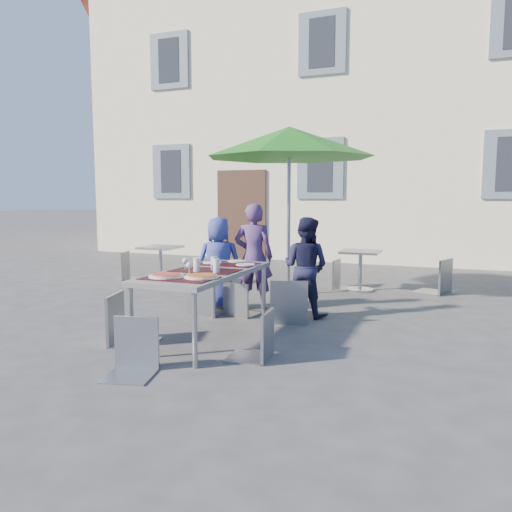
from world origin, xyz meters
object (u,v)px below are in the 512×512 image
at_px(child_1, 254,257).
at_px(child_2, 306,267).
at_px(dining_table, 205,276).
at_px(bg_chair_r_1, 440,254).
at_px(chair_0, 205,274).
at_px(pizza_near_right, 202,276).
at_px(cafe_table_0, 161,260).
at_px(bg_chair_l_1, 342,257).
at_px(chair_3, 124,288).
at_px(chair_5, 132,313).
at_px(patio_umbrella, 289,144).
at_px(cafe_table_1, 360,265).
at_px(child_0, 219,263).
at_px(chair_1, 239,279).
at_px(bg_chair_r_0, 204,254).
at_px(bg_chair_l_0, 131,248).
at_px(pizza_near_left, 166,275).
at_px(chair_2, 290,274).
at_px(chair_4, 258,306).

relative_size(child_1, child_2, 1.14).
distance_m(dining_table, bg_chair_r_1, 4.33).
distance_m(dining_table, chair_0, 1.16).
bearing_deg(pizza_near_right, cafe_table_0, 128.08).
xyz_separation_m(cafe_table_0, bg_chair_l_1, (3.08, 0.75, 0.11)).
relative_size(chair_3, bg_chair_r_1, 0.94).
xyz_separation_m(pizza_near_right, chair_5, (-0.30, -0.73, -0.24)).
distance_m(patio_umbrella, cafe_table_1, 2.29).
height_order(child_0, cafe_table_1, child_0).
bearing_deg(cafe_table_1, child_2, -99.71).
height_order(chair_1, cafe_table_0, chair_1).
relative_size(dining_table, bg_chair_r_0, 2.03).
relative_size(patio_umbrella, bg_chair_l_0, 2.63).
height_order(child_1, chair_1, child_1).
relative_size(pizza_near_left, bg_chair_r_0, 0.38).
height_order(chair_2, patio_umbrella, patio_umbrella).
bearing_deg(chair_4, child_1, 113.13).
bearing_deg(chair_3, bg_chair_r_0, 104.67).
bearing_deg(chair_0, bg_chair_l_1, 63.36).
xyz_separation_m(dining_table, chair_0, (-0.54, 1.02, -0.15)).
xyz_separation_m(bg_chair_r_0, bg_chair_l_1, (2.37, 0.47, 0.00)).
relative_size(chair_1, bg_chair_l_0, 0.85).
bearing_deg(chair_5, child_0, 99.09).
distance_m(chair_3, chair_4, 1.49).
distance_m(patio_umbrella, bg_chair_r_0, 2.51).
distance_m(pizza_near_right, bg_chair_l_0, 4.81).
bearing_deg(cafe_table_1, chair_3, -114.24).
xyz_separation_m(pizza_near_right, chair_4, (0.58, 0.03, -0.26)).
xyz_separation_m(child_2, bg_chair_l_0, (-3.84, 1.58, -0.06)).
relative_size(chair_4, bg_chair_r_1, 0.83).
xyz_separation_m(pizza_near_left, bg_chair_r_0, (-1.50, 3.63, -0.24)).
bearing_deg(child_0, chair_5, 77.12).
distance_m(chair_0, patio_umbrella, 2.54).
bearing_deg(cafe_table_0, child_1, -28.99).
height_order(patio_umbrella, bg_chair_l_1, patio_umbrella).
relative_size(child_0, cafe_table_0, 1.90).
relative_size(pizza_near_right, cafe_table_0, 0.52).
relative_size(chair_1, chair_3, 0.84).
bearing_deg(chair_2, chair_1, 172.03).
bearing_deg(chair_4, pizza_near_left, -172.19).
height_order(bg_chair_r_0, bg_chair_r_1, bg_chair_r_1).
bearing_deg(child_1, chair_5, 76.69).
bearing_deg(chair_4, cafe_table_1, 85.91).
height_order(cafe_table_0, bg_chair_r_0, bg_chair_r_0).
relative_size(child_2, bg_chair_l_1, 1.40).
bearing_deg(chair_5, child_1, 89.10).
height_order(dining_table, cafe_table_0, dining_table).
height_order(chair_2, bg_chair_l_0, chair_2).
height_order(child_0, chair_5, child_0).
bearing_deg(chair_3, child_0, 83.80).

